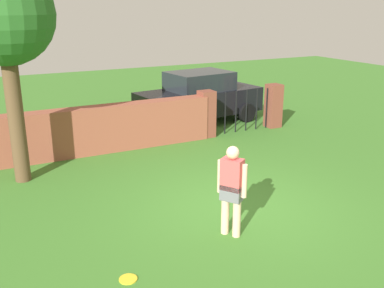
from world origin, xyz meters
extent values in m
plane|color=#3D7528|center=(0.00, 0.00, 0.00)|extent=(40.00, 40.00, 0.00)
cube|color=brown|center=(-1.50, 4.65, 0.63)|extent=(6.45, 0.50, 1.27)
cylinder|color=brown|center=(-3.59, 3.46, 1.53)|extent=(0.35, 0.35, 3.07)
sphere|color=#286023|center=(-3.59, 3.46, 3.65)|extent=(2.10, 2.10, 2.10)
cylinder|color=beige|center=(-0.63, -0.91, 0.42)|extent=(0.14, 0.14, 0.85)
cylinder|color=beige|center=(-0.75, -0.73, 0.42)|extent=(0.14, 0.14, 0.85)
cube|color=slate|center=(-0.69, -0.82, 0.80)|extent=(0.38, 0.42, 0.28)
cube|color=#CC4C4C|center=(-0.69, -0.82, 1.12)|extent=(0.38, 0.42, 0.55)
sphere|color=beige|center=(-0.69, -0.82, 1.51)|extent=(0.22, 0.22, 0.22)
cylinder|color=beige|center=(-0.56, -1.01, 1.05)|extent=(0.09, 0.09, 0.58)
cylinder|color=beige|center=(-0.81, -0.63, 1.05)|extent=(0.09, 0.09, 0.58)
cube|color=brown|center=(1.82, 4.65, 0.70)|extent=(0.44, 0.44, 1.40)
cube|color=brown|center=(4.30, 4.65, 0.70)|extent=(0.44, 0.44, 1.40)
cylinder|color=black|center=(2.09, 4.65, 0.65)|extent=(0.04, 0.04, 1.30)
cylinder|color=black|center=(2.48, 4.65, 0.65)|extent=(0.04, 0.04, 1.30)
cylinder|color=black|center=(2.87, 4.65, 0.65)|extent=(0.04, 0.04, 1.30)
cylinder|color=black|center=(3.25, 4.65, 0.65)|extent=(0.04, 0.04, 1.30)
cylinder|color=black|center=(3.64, 4.65, 0.65)|extent=(0.04, 0.04, 1.30)
cylinder|color=black|center=(4.03, 4.65, 0.65)|extent=(0.04, 0.04, 1.30)
cube|color=black|center=(2.41, 6.22, 0.72)|extent=(4.38, 2.23, 0.80)
cube|color=#1E2328|center=(2.41, 6.22, 1.42)|extent=(2.18, 1.75, 0.60)
cylinder|color=black|center=(3.66, 7.24, 0.32)|extent=(0.66, 0.30, 0.64)
cylinder|color=black|center=(3.88, 5.55, 0.32)|extent=(0.66, 0.30, 0.64)
cylinder|color=black|center=(0.95, 6.89, 0.32)|extent=(0.66, 0.30, 0.64)
cylinder|color=black|center=(1.17, 5.20, 0.32)|extent=(0.66, 0.30, 0.64)
cylinder|color=yellow|center=(-2.73, -1.28, 0.01)|extent=(0.27, 0.27, 0.02)
camera|label=1|loc=(-4.41, -6.66, 3.84)|focal=41.40mm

